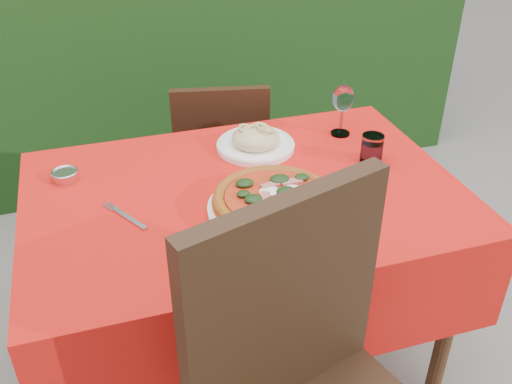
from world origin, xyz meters
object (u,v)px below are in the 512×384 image
object	(u,v)px
water_glass	(372,150)
wine_glass	(343,100)
chair_far	(221,160)
pizza_plate	(274,202)
steel_ramekin	(65,176)
pasta_plate	(256,141)
fork	(129,218)

from	to	relation	value
water_glass	wine_glass	size ratio (longest dim) A/B	0.51
chair_far	pizza_plate	size ratio (longest dim) A/B	2.14
water_glass	steel_ramekin	xyz separation A→B (m)	(-0.93, 0.17, -0.03)
steel_ramekin	chair_far	bearing A→B (deg)	37.68
pasta_plate	water_glass	bearing A→B (deg)	-30.61
fork	pizza_plate	bearing A→B (deg)	-42.02
chair_far	pasta_plate	bearing A→B (deg)	103.07
pizza_plate	wine_glass	xyz separation A→B (m)	(0.37, 0.38, 0.09)
pasta_plate	fork	distance (m)	0.53
chair_far	fork	size ratio (longest dim) A/B	4.31
chair_far	fork	world-z (taller)	chair_far
steel_ramekin	pasta_plate	bearing A→B (deg)	2.04
water_glass	chair_far	bearing A→B (deg)	118.30
pizza_plate	fork	bearing A→B (deg)	168.13
wine_glass	steel_ramekin	bearing A→B (deg)	-177.92
pizza_plate	wine_glass	bearing A→B (deg)	45.48
chair_far	wine_glass	size ratio (longest dim) A/B	4.62
wine_glass	fork	distance (m)	0.82
wine_glass	steel_ramekin	xyz separation A→B (m)	(-0.91, -0.03, -0.11)
chair_far	steel_ramekin	bearing A→B (deg)	48.93
steel_ramekin	wine_glass	bearing A→B (deg)	2.08
pizza_plate	chair_far	bearing A→B (deg)	86.56
pasta_plate	steel_ramekin	size ratio (longest dim) A/B	3.52
chair_far	fork	bearing A→B (deg)	70.25
water_glass	fork	size ratio (longest dim) A/B	0.47
water_glass	fork	distance (m)	0.77
water_glass	wine_glass	distance (m)	0.22
chair_far	pasta_plate	world-z (taller)	chair_far
fork	water_glass	bearing A→B (deg)	-23.14
chair_far	water_glass	size ratio (longest dim) A/B	9.12
water_glass	steel_ramekin	size ratio (longest dim) A/B	1.24
water_glass	steel_ramekin	bearing A→B (deg)	169.63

